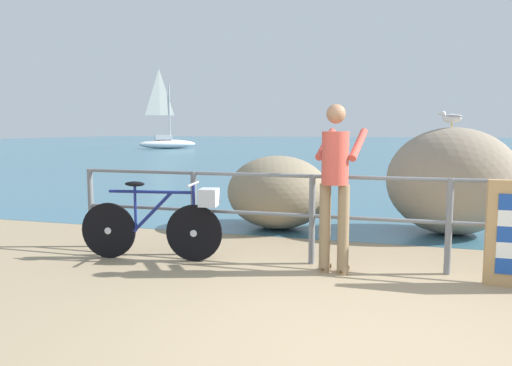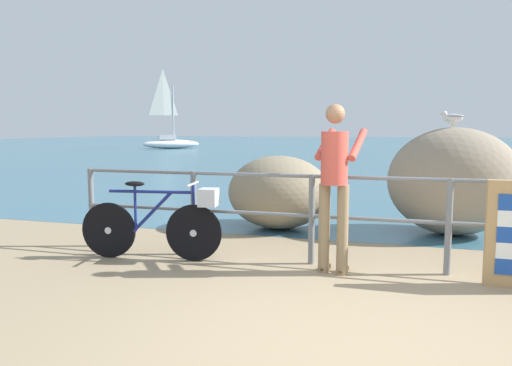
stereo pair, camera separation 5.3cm
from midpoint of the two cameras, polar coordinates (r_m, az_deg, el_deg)
ground_plane at (r=23.42m, az=16.30°, el=2.21°), size 120.00×120.00×0.10m
sea_surface at (r=51.61m, az=16.67°, el=4.36°), size 120.00×90.00×0.01m
promenade_railing at (r=5.44m, az=14.32°, el=-3.24°), size 7.29×0.07×1.02m
bicycle at (r=5.78m, az=-10.60°, el=-4.34°), size 1.69×0.48×0.92m
person_at_railing at (r=5.15m, az=9.49°, el=0.33°), size 0.52×0.67×1.78m
breakwater_boulder_main at (r=7.58m, az=22.26°, el=0.19°), size 1.85×1.53×1.55m
breakwater_boulder_left at (r=7.50m, az=2.89°, el=-1.07°), size 1.57×1.45×1.12m
seagull at (r=7.54m, az=22.23°, el=7.12°), size 0.34×0.17×0.23m
sailboat at (r=38.96m, az=-9.95°, el=5.02°), size 4.38×3.54×6.16m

